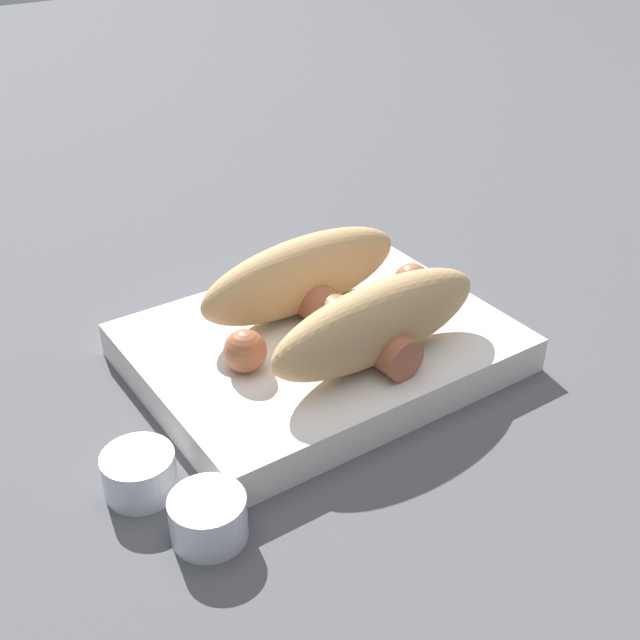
# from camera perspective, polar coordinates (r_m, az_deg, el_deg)

# --- Properties ---
(ground_plane) EXTENTS (3.00, 3.00, 0.00)m
(ground_plane) POSITION_cam_1_polar(r_m,az_deg,el_deg) (0.58, 0.00, -3.03)
(ground_plane) COLOR #4C4C51
(food_tray) EXTENTS (0.25, 0.20, 0.03)m
(food_tray) POSITION_cam_1_polar(r_m,az_deg,el_deg) (0.58, 0.00, -1.96)
(food_tray) COLOR silver
(food_tray) RESTS_ON ground_plane
(bread_roll) EXTENTS (0.18, 0.14, 0.06)m
(bread_roll) POSITION_cam_1_polar(r_m,az_deg,el_deg) (0.55, 1.31, 1.63)
(bread_roll) COLOR tan
(bread_roll) RESTS_ON food_tray
(sausage) EXTENTS (0.18, 0.15, 0.03)m
(sausage) POSITION_cam_1_polar(r_m,az_deg,el_deg) (0.56, 1.04, 0.41)
(sausage) COLOR #9E5638
(sausage) RESTS_ON food_tray
(pickled_veggies) EXTENTS (0.04, 0.04, 0.00)m
(pickled_veggies) POSITION_cam_1_polar(r_m,az_deg,el_deg) (0.60, 0.86, 1.52)
(pickled_veggies) COLOR orange
(pickled_veggies) RESTS_ON food_tray
(condiment_cup_near) EXTENTS (0.04, 0.04, 0.03)m
(condiment_cup_near) POSITION_cam_1_polar(r_m,az_deg,el_deg) (0.48, -12.69, -10.72)
(condiment_cup_near) COLOR silver
(condiment_cup_near) RESTS_ON ground_plane
(condiment_cup_far) EXTENTS (0.04, 0.04, 0.03)m
(condiment_cup_far) POSITION_cam_1_polar(r_m,az_deg,el_deg) (0.45, -7.93, -13.88)
(condiment_cup_far) COLOR silver
(condiment_cup_far) RESTS_ON ground_plane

